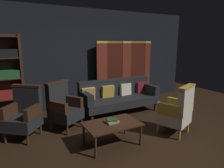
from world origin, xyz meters
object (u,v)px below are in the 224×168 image
(armchair_wing_right, at_px, (64,107))
(armchair_wing_left, at_px, (24,114))
(armchair_gilt_accent, at_px, (177,111))
(book_tan_leather, at_px, (112,122))
(folding_screen, at_px, (126,71))
(coffee_table, at_px, (112,126))
(book_green_cloth, at_px, (112,120))
(velvet_couch, at_px, (118,96))
(bookshelf, at_px, (2,77))

(armchair_wing_right, bearing_deg, armchair_wing_left, -175.93)
(armchair_gilt_accent, distance_m, book_tan_leather, 1.40)
(folding_screen, distance_m, armchair_wing_right, 2.63)
(coffee_table, height_order, armchair_gilt_accent, armchair_gilt_accent)
(armchair_wing_left, height_order, armchair_wing_right, same)
(folding_screen, height_order, book_green_cloth, folding_screen)
(armchair_wing_right, relative_size, book_green_cloth, 5.38)
(coffee_table, height_order, armchair_wing_left, armchair_wing_left)
(book_tan_leather, height_order, book_green_cloth, book_green_cloth)
(velvet_couch, xyz_separation_m, book_green_cloth, (-0.99, -1.46, 0.02))
(armchair_wing_left, relative_size, book_tan_leather, 4.59)
(book_green_cloth, bearing_deg, velvet_couch, 55.95)
(bookshelf, distance_m, coffee_table, 2.89)
(armchair_wing_left, bearing_deg, book_green_cloth, -36.82)
(velvet_couch, bearing_deg, armchair_wing_left, -169.97)
(bookshelf, distance_m, armchair_gilt_accent, 3.99)
(armchair_gilt_accent, height_order, armchair_wing_right, same)
(velvet_couch, height_order, armchair_wing_right, armchair_wing_right)
(folding_screen, xyz_separation_m, book_green_cloth, (-1.72, -2.24, -0.51))
(armchair_gilt_accent, distance_m, armchair_wing_right, 2.39)
(coffee_table, relative_size, book_green_cloth, 5.17)
(coffee_table, distance_m, book_tan_leather, 0.07)
(armchair_wing_left, xyz_separation_m, armchair_wing_right, (0.79, 0.06, 0.00))
(bookshelf, height_order, armchair_gilt_accent, bookshelf)
(coffee_table, bearing_deg, folding_screen, 52.78)
(velvet_couch, relative_size, armchair_wing_right, 2.04)
(folding_screen, relative_size, armchair_gilt_accent, 2.01)
(armchair_gilt_accent, bearing_deg, armchair_wing_left, 154.75)
(folding_screen, height_order, bookshelf, bookshelf)
(folding_screen, relative_size, armchair_wing_right, 2.01)
(book_green_cloth, bearing_deg, coffee_table, -110.02)
(book_green_cloth, bearing_deg, book_tan_leather, 0.00)
(bookshelf, bearing_deg, armchair_gilt_accent, -38.62)
(folding_screen, relative_size, book_green_cloth, 10.83)
(bookshelf, relative_size, coffee_table, 2.05)
(velvet_couch, bearing_deg, book_green_cloth, -124.05)
(folding_screen, distance_m, coffee_table, 2.92)
(coffee_table, bearing_deg, book_tan_leather, 69.98)
(folding_screen, bearing_deg, armchair_wing_right, -153.71)
(armchair_gilt_accent, relative_size, armchair_wing_left, 1.00)
(book_tan_leather, bearing_deg, armchair_wing_left, 143.18)
(folding_screen, xyz_separation_m, velvet_couch, (-0.73, -0.78, -0.53))
(velvet_couch, bearing_deg, folding_screen, 46.96)
(armchair_gilt_accent, bearing_deg, book_tan_leather, 169.21)
(folding_screen, distance_m, book_green_cloth, 2.87)
(armchair_gilt_accent, height_order, book_tan_leather, armchair_gilt_accent)
(book_tan_leather, bearing_deg, coffee_table, -110.02)
(bookshelf, bearing_deg, coffee_table, -52.74)
(armchair_gilt_accent, height_order, book_green_cloth, armchair_gilt_accent)
(coffee_table, xyz_separation_m, armchair_gilt_accent, (1.38, -0.23, 0.12))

